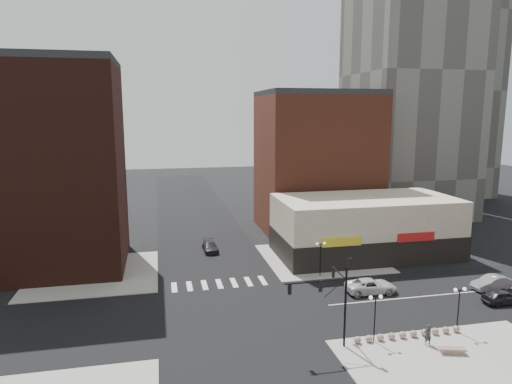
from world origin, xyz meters
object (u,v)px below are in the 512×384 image
object	(u,v)px
white_suv	(371,286)
dark_sedan_east	(504,297)
street_lamp_se_b	(459,298)
street_lamp_ne	(321,250)
pedestrian	(428,335)
stone_bench	(452,350)
dark_sedan_north	(210,247)
street_lamp_se_a	(375,306)
traffic_signal	(333,291)
silver_sedan	(491,283)

from	to	relation	value
white_suv	dark_sedan_east	distance (m)	13.22
street_lamp_se_b	street_lamp_ne	size ratio (longest dim) A/B	1.00
pedestrian	stone_bench	size ratio (longest dim) A/B	0.85
pedestrian	dark_sedan_east	bearing A→B (deg)	-154.41
street_lamp_se_b	pedestrian	world-z (taller)	street_lamp_se_b
dark_sedan_north	street_lamp_se_a	bearing A→B (deg)	-71.47
traffic_signal	dark_sedan_east	world-z (taller)	traffic_signal
white_suv	dark_sedan_north	size ratio (longest dim) A/B	1.18
traffic_signal	street_lamp_se_b	bearing A→B (deg)	-0.82
dark_sedan_north	dark_sedan_east	bearing A→B (deg)	-43.28
street_lamp_ne	white_suv	world-z (taller)	street_lamp_ne
silver_sedan	dark_sedan_north	world-z (taller)	silver_sedan
pedestrian	stone_bench	xyz separation A→B (m)	(1.17, -1.72, -0.65)
street_lamp_se_a	stone_bench	size ratio (longest dim) A/B	1.95
white_suv	dark_sedan_east	bearing A→B (deg)	-112.12
white_suv	silver_sedan	world-z (taller)	white_suv
street_lamp_se_b	stone_bench	bearing A→B (deg)	-130.06
pedestrian	silver_sedan	bearing A→B (deg)	-145.65
street_lamp_ne	white_suv	distance (m)	7.34
street_lamp_ne	dark_sedan_north	bearing A→B (deg)	132.35
dark_sedan_north	street_lamp_se_b	bearing A→B (deg)	-58.85
street_lamp_se_b	street_lamp_ne	distance (m)	17.46
stone_bench	dark_sedan_north	bearing A→B (deg)	133.24
street_lamp_se_a	dark_sedan_north	xyz separation A→B (m)	(-10.68, 28.82, -2.60)
street_lamp_se_a	street_lamp_se_b	xyz separation A→B (m)	(8.00, 0.00, 0.00)
silver_sedan	stone_bench	bearing A→B (deg)	-55.31
traffic_signal	street_lamp_ne	size ratio (longest dim) A/B	1.87
dark_sedan_east	silver_sedan	distance (m)	3.93
street_lamp_se_b	stone_bench	xyz separation A→B (m)	(-2.67, -3.17, -2.92)
street_lamp_ne	dark_sedan_north	world-z (taller)	street_lamp_ne
traffic_signal	stone_bench	world-z (taller)	traffic_signal
street_lamp_se_b	dark_sedan_north	xyz separation A→B (m)	(-18.68, 28.82, -2.60)
traffic_signal	street_lamp_se_a	world-z (taller)	traffic_signal
street_lamp_se_a	white_suv	size ratio (longest dim) A/B	0.75
street_lamp_se_a	stone_bench	distance (m)	6.86
silver_sedan	stone_bench	xyz separation A→B (m)	(-12.89, -11.40, -0.39)
silver_sedan	dark_sedan_east	bearing A→B (deg)	-29.56
stone_bench	street_lamp_se_a	bearing A→B (deg)	165.91
street_lamp_ne	silver_sedan	xyz separation A→B (m)	(17.22, -7.77, -2.52)
dark_sedan_north	pedestrian	bearing A→B (deg)	-65.68
street_lamp_se_b	silver_sedan	size ratio (longest dim) A/B	0.89
silver_sedan	stone_bench	world-z (taller)	silver_sedan
street_lamp_se_b	silver_sedan	world-z (taller)	street_lamp_se_b
traffic_signal	silver_sedan	size ratio (longest dim) A/B	1.67
street_lamp_se_b	white_suv	distance (m)	11.00
street_lamp_ne	dark_sedan_north	size ratio (longest dim) A/B	0.88
traffic_signal	white_suv	size ratio (longest dim) A/B	1.40
dark_sedan_east	pedestrian	xyz separation A→B (m)	(-12.54, -6.06, 0.29)
dark_sedan_north	pedestrian	xyz separation A→B (m)	(14.85, -30.27, 0.34)
white_suv	silver_sedan	size ratio (longest dim) A/B	1.19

